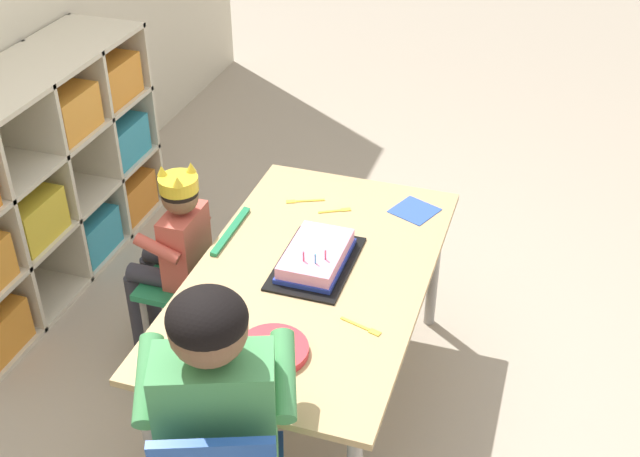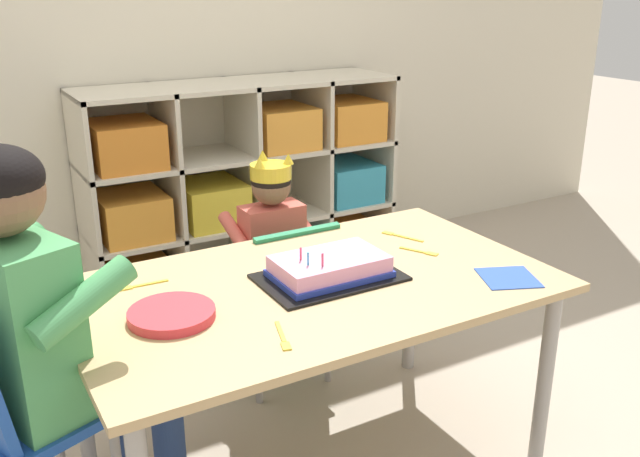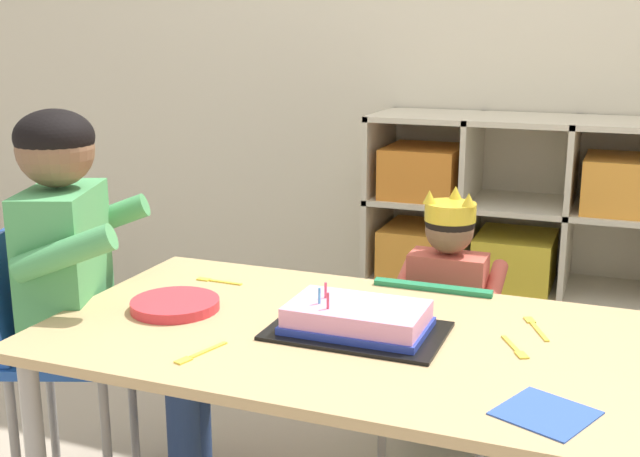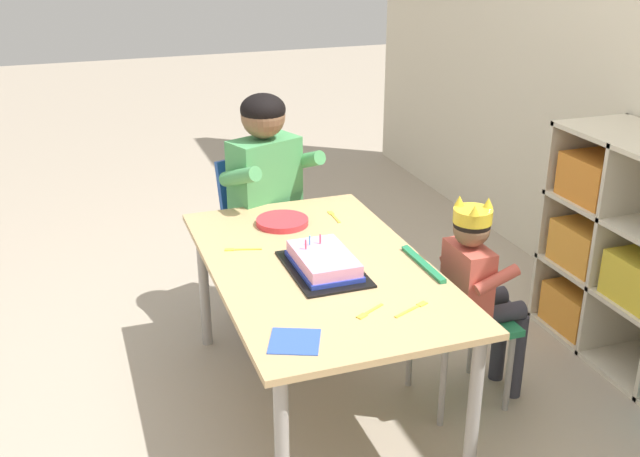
{
  "view_description": "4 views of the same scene",
  "coord_description": "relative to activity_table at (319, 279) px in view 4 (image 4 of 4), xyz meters",
  "views": [
    {
      "loc": [
        -2.01,
        -0.68,
        2.19
      ],
      "look_at": [
        -0.02,
        -0.04,
        0.79
      ],
      "focal_mm": 45.41,
      "sensor_mm": 36.0,
      "label": 1
    },
    {
      "loc": [
        -0.84,
        -1.49,
        1.37
      ],
      "look_at": [
        0.04,
        0.04,
        0.73
      ],
      "focal_mm": 39.06,
      "sensor_mm": 36.0,
      "label": 2
    },
    {
      "loc": [
        0.56,
        -1.54,
        1.24
      ],
      "look_at": [
        -0.04,
        0.01,
        0.82
      ],
      "focal_mm": 44.37,
      "sensor_mm": 36.0,
      "label": 3
    },
    {
      "loc": [
        2.28,
        -0.8,
        1.74
      ],
      "look_at": [
        0.05,
        -0.01,
        0.76
      ],
      "focal_mm": 42.03,
      "sensor_mm": 36.0,
      "label": 4
    }
  ],
  "objects": [
    {
      "name": "activity_table",
      "position": [
        0.0,
        0.0,
        0.0
      ],
      "size": [
        1.28,
        0.76,
        0.6
      ],
      "color": "tan",
      "rests_on": "ground"
    },
    {
      "name": "birthday_cake_on_tray",
      "position": [
        0.05,
        0.0,
        0.09
      ],
      "size": [
        0.38,
        0.24,
        0.1
      ],
      "color": "black",
      "rests_on": "activity_table"
    },
    {
      "name": "child_with_crown",
      "position": [
        0.14,
        0.57,
        -0.02
      ],
      "size": [
        0.3,
        0.31,
        0.83
      ],
      "rotation": [
        0.0,
        0.0,
        3.14
      ],
      "color": "#D15647",
      "rests_on": "ground"
    },
    {
      "name": "paper_plate_stack",
      "position": [
        -0.4,
        -0.02,
        0.07
      ],
      "size": [
        0.21,
        0.21,
        0.02
      ],
      "primitive_type": "cylinder",
      "color": "#DB333D",
      "rests_on": "activity_table"
    },
    {
      "name": "fork_by_napkin",
      "position": [
        -0.21,
        -0.23,
        0.06
      ],
      "size": [
        0.05,
        0.14,
        0.0
      ],
      "rotation": [
        0.0,
        0.0,
        1.28
      ],
      "color": "yellow",
      "rests_on": "activity_table"
    },
    {
      "name": "classroom_chair_adult_side",
      "position": [
        -0.78,
        -0.01,
        -0.08
      ],
      "size": [
        0.4,
        0.41,
        0.75
      ],
      "rotation": [
        0.0,
        0.0,
        1.93
      ],
      "color": "#1E4CA8",
      "rests_on": "ground"
    },
    {
      "name": "fork_near_cake_tray",
      "position": [
        -0.41,
        0.21,
        0.06
      ],
      "size": [
        0.13,
        0.02,
        0.0
      ],
      "rotation": [
        0.0,
        0.0,
        6.25
      ],
      "color": "yellow",
      "rests_on": "activity_table"
    },
    {
      "name": "classroom_chair_blue",
      "position": [
        0.14,
        0.46,
        -0.17
      ],
      "size": [
        0.33,
        0.36,
        0.61
      ],
      "rotation": [
        0.0,
        0.0,
        3.14
      ],
      "color": "#238451",
      "rests_on": "ground"
    },
    {
      "name": "fork_scattered_mid_table",
      "position": [
        0.41,
        0.17,
        0.06
      ],
      "size": [
        0.07,
        0.14,
        0.0
      ],
      "rotation": [
        0.0,
        0.0,
        5.12
      ],
      "color": "yellow",
      "rests_on": "activity_table"
    },
    {
      "name": "ground",
      "position": [
        0.0,
        0.0,
        -0.54
      ],
      "size": [
        16.0,
        16.0,
        0.0
      ],
      "primitive_type": "plane",
      "color": "tan"
    },
    {
      "name": "adult_helper_seated",
      "position": [
        -0.67,
        0.03,
        0.12
      ],
      "size": [
        0.49,
        0.47,
        1.06
      ],
      "rotation": [
        0.0,
        0.0,
        1.93
      ],
      "color": "#4C9E5B",
      "rests_on": "ground"
    },
    {
      "name": "paper_napkin_square",
      "position": [
        0.48,
        -0.24,
        0.06
      ],
      "size": [
        0.19,
        0.19,
        0.0
      ],
      "primitive_type": "cube",
      "rotation": [
        0.0,
        0.0,
        -0.4
      ],
      "color": "#3356B7",
      "rests_on": "activity_table"
    },
    {
      "name": "fork_beside_plate_stack",
      "position": [
        0.39,
        0.03,
        0.06
      ],
      "size": [
        0.07,
        0.12,
        0.0
      ],
      "rotation": [
        0.0,
        0.0,
        2.07
      ],
      "color": "yellow",
      "rests_on": "activity_table"
    }
  ]
}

